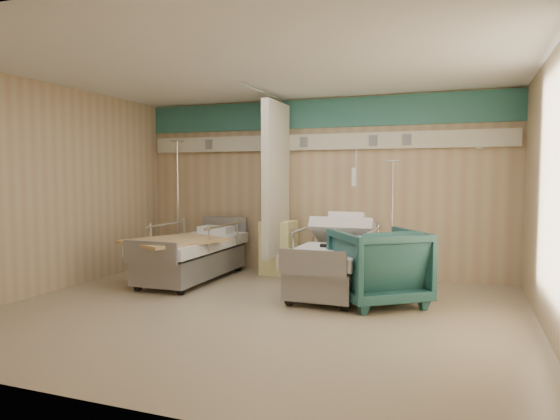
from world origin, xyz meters
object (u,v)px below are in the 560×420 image
object	(u,v)px
bed_right	(335,269)
bedside_cabinet	(279,247)
iv_stand_right	(391,258)
visitor_armchair	(378,266)
bed_left	(192,259)
iv_stand_left	(178,242)

from	to	relation	value
bed_right	bedside_cabinet	world-z (taller)	bedside_cabinet
iv_stand_right	visitor_armchair	bearing A→B (deg)	-89.08
bedside_cabinet	iv_stand_right	xyz separation A→B (m)	(1.78, -0.03, -0.06)
bed_left	visitor_armchair	xyz separation A→B (m)	(2.85, -0.43, 0.15)
bedside_cabinet	iv_stand_right	world-z (taller)	iv_stand_right
bed_left	iv_stand_right	xyz separation A→B (m)	(2.83, 0.87, 0.05)
bedside_cabinet	visitor_armchair	size ratio (longest dim) A/B	0.83
bed_right	iv_stand_right	size ratio (longest dim) A/B	1.20
bed_left	bedside_cabinet	bearing A→B (deg)	40.60
visitor_armchair	bed_left	bearing A→B (deg)	-44.45
iv_stand_right	bedside_cabinet	bearing A→B (deg)	178.95
bed_right	iv_stand_right	bearing A→B (deg)	54.05
bed_right	bed_left	distance (m)	2.20
bed_right	bed_left	size ratio (longest dim) A/B	1.00
bed_left	iv_stand_right	world-z (taller)	iv_stand_right
bed_right	iv_stand_left	world-z (taller)	iv_stand_left
bed_right	bedside_cabinet	bearing A→B (deg)	141.95
bed_right	bedside_cabinet	distance (m)	1.46
visitor_armchair	bed_right	bearing A→B (deg)	-69.42
iv_stand_right	bed_right	bearing A→B (deg)	-125.95
bedside_cabinet	iv_stand_left	size ratio (longest dim) A/B	0.39
bed_right	bed_left	world-z (taller)	same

